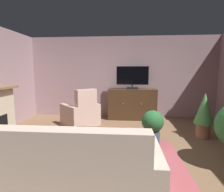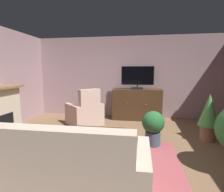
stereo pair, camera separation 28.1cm
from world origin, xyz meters
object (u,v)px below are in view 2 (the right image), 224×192
object	(u,v)px
armchair_beside_cabinet	(85,114)
potted_plant_small_fern_corner	(153,126)
tv_remote	(101,130)
sofa_floral	(60,173)
tv_cabinet	(137,105)
coffee_table	(98,133)
television	(138,77)
potted_plant_tall_palm_by_window	(209,114)
cat	(52,134)

from	to	relation	value
armchair_beside_cabinet	potted_plant_small_fern_corner	world-z (taller)	armchair_beside_cabinet
tv_remote	sofa_floral	world-z (taller)	sofa_floral
tv_cabinet	coffee_table	xyz separation A→B (m)	(-0.69, -2.51, -0.10)
television	sofa_floral	size ratio (longest dim) A/B	0.47
armchair_beside_cabinet	coffee_table	bearing A→B (deg)	-65.00
sofa_floral	potted_plant_tall_palm_by_window	distance (m)	3.34
television	coffee_table	bearing A→B (deg)	-105.73
tv_cabinet	potted_plant_tall_palm_by_window	bearing A→B (deg)	-44.19
television	cat	distance (m)	3.01
tv_cabinet	cat	bearing A→B (deg)	-134.02
coffee_table	tv_remote	xyz separation A→B (m)	(0.06, 0.01, 0.05)
coffee_table	potted_plant_small_fern_corner	world-z (taller)	potted_plant_small_fern_corner
potted_plant_small_fern_corner	cat	world-z (taller)	potted_plant_small_fern_corner
coffee_table	sofa_floral	xyz separation A→B (m)	(-0.14, -1.32, -0.04)
armchair_beside_cabinet	potted_plant_small_fern_corner	bearing A→B (deg)	-32.93
tv_remote	potted_plant_tall_palm_by_window	bearing A→B (deg)	-120.20
armchair_beside_cabinet	sofa_floral	bearing A→B (deg)	-78.01
coffee_table	cat	size ratio (longest dim) A/B	1.40
coffee_table	potted_plant_small_fern_corner	size ratio (longest dim) A/B	1.40
potted_plant_tall_palm_by_window	tv_remote	bearing A→B (deg)	-157.49
tv_remote	cat	distance (m)	1.42
tv_remote	sofa_floral	size ratio (longest dim) A/B	0.08
television	sofa_floral	xyz separation A→B (m)	(-0.83, -3.77, -1.03)
tv_cabinet	potted_plant_tall_palm_by_window	distance (m)	2.25
cat	coffee_table	bearing A→B (deg)	-22.81
television	potted_plant_small_fern_corner	world-z (taller)	television
television	tv_remote	distance (m)	2.69
tv_cabinet	cat	size ratio (longest dim) A/B	2.09
tv_remote	sofa_floral	xyz separation A→B (m)	(-0.20, -1.33, -0.09)
armchair_beside_cabinet	cat	size ratio (longest dim) A/B	1.64
potted_plant_small_fern_corner	tv_cabinet	bearing A→B (deg)	100.49
tv_remote	cat	size ratio (longest dim) A/B	0.23
tv_cabinet	potted_plant_tall_palm_by_window	xyz separation A→B (m)	(1.61, -1.56, 0.13)
tv_cabinet	television	xyz separation A→B (m)	(0.00, -0.05, 0.89)
television	coffee_table	size ratio (longest dim) A/B	0.98
sofa_floral	cat	bearing A→B (deg)	120.70
tv_cabinet	sofa_floral	size ratio (longest dim) A/B	0.72
coffee_table	armchair_beside_cabinet	xyz separation A→B (m)	(-0.77, 1.66, -0.04)
potted_plant_tall_palm_by_window	sofa_floral	bearing A→B (deg)	-137.22
coffee_table	tv_remote	world-z (taller)	tv_remote
tv_cabinet	armchair_beside_cabinet	xyz separation A→B (m)	(-1.46, -0.85, -0.14)
armchair_beside_cabinet	potted_plant_tall_palm_by_window	xyz separation A→B (m)	(3.07, -0.72, 0.27)
tv_cabinet	television	bearing A→B (deg)	-90.00
tv_remote	potted_plant_tall_palm_by_window	distance (m)	2.43
tv_remote	cat	world-z (taller)	tv_remote
potted_plant_small_fern_corner	cat	distance (m)	2.32
coffee_table	tv_remote	size ratio (longest dim) A/B	6.03
television	potted_plant_tall_palm_by_window	xyz separation A→B (m)	(1.61, -1.51, -0.76)
tv_cabinet	tv_remote	world-z (taller)	tv_cabinet
tv_cabinet	armchair_beside_cabinet	size ratio (longest dim) A/B	1.28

